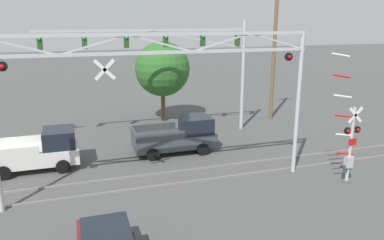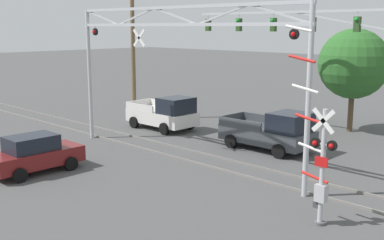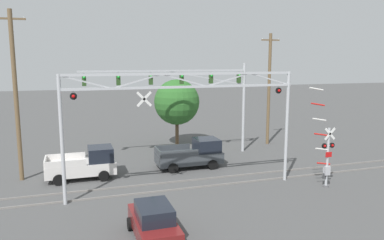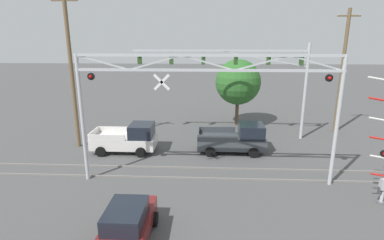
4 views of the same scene
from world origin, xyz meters
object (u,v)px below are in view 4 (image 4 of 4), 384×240
at_px(utility_pole_right, 342,71).
at_px(crossing_gantry, 207,91).
at_px(background_tree_beyond_span, 238,82).
at_px(pickup_truck_lead, 236,139).
at_px(traffic_signal_span, 254,70).
at_px(pickup_truck_following, 129,139).
at_px(sedan_waiting, 127,225).
at_px(utility_pole_left, 72,71).

bearing_deg(utility_pole_right, crossing_gantry, -138.11).
bearing_deg(background_tree_beyond_span, utility_pole_right, -12.33).
bearing_deg(pickup_truck_lead, background_tree_beyond_span, 84.09).
relative_size(traffic_signal_span, utility_pole_right, 1.33).
xyz_separation_m(crossing_gantry, utility_pole_right, (11.19, 10.04, 0.07)).
bearing_deg(crossing_gantry, traffic_signal_span, 65.63).
bearing_deg(pickup_truck_following, crossing_gantry, -38.72).
xyz_separation_m(traffic_signal_span, sedan_waiting, (-6.74, -13.58, -4.71)).
height_order(crossing_gantry, utility_pole_right, utility_pole_right).
bearing_deg(pickup_truck_lead, pickup_truck_following, -177.64).
distance_m(pickup_truck_lead, utility_pole_left, 12.66).
distance_m(pickup_truck_following, utility_pole_right, 18.19).
distance_m(pickup_truck_following, background_tree_beyond_span, 11.61).
height_order(pickup_truck_following, sedan_waiting, pickup_truck_following).
relative_size(sedan_waiting, utility_pole_right, 0.38).
bearing_deg(background_tree_beyond_span, pickup_truck_lead, -95.91).
distance_m(crossing_gantry, utility_pole_left, 11.06).
xyz_separation_m(pickup_truck_lead, sedan_waiting, (-5.18, -10.28, -0.15)).
bearing_deg(utility_pole_left, utility_pole_right, 12.61).
bearing_deg(crossing_gantry, utility_pole_left, 150.91).
xyz_separation_m(pickup_truck_lead, pickup_truck_following, (-7.68, -0.32, -0.00)).
distance_m(traffic_signal_span, utility_pole_right, 7.78).
height_order(pickup_truck_following, background_tree_beyond_span, background_tree_beyond_span).
height_order(pickup_truck_lead, utility_pole_left, utility_pole_left).
relative_size(utility_pole_left, background_tree_beyond_span, 1.79).
xyz_separation_m(traffic_signal_span, pickup_truck_lead, (-1.57, -3.29, -4.56)).
bearing_deg(utility_pole_right, pickup_truck_lead, -150.04).
relative_size(pickup_truck_lead, background_tree_beyond_span, 0.78).
distance_m(traffic_signal_span, pickup_truck_lead, 5.84).
bearing_deg(background_tree_beyond_span, traffic_signal_span, -77.51).
relative_size(crossing_gantry, utility_pole_left, 1.27).
height_order(crossing_gantry, utility_pole_left, utility_pole_left).
bearing_deg(pickup_truck_lead, sedan_waiting, -116.71).
xyz_separation_m(utility_pole_right, background_tree_beyond_span, (-8.36, 1.83, -1.22)).
distance_m(crossing_gantry, pickup_truck_following, 8.32).
height_order(crossing_gantry, pickup_truck_lead, crossing_gantry).
height_order(crossing_gantry, sedan_waiting, crossing_gantry).
bearing_deg(traffic_signal_span, pickup_truck_following, -158.67).
xyz_separation_m(pickup_truck_following, sedan_waiting, (2.50, -9.97, -0.15)).
bearing_deg(utility_pole_right, sedan_waiting, -132.59).
bearing_deg(traffic_signal_span, sedan_waiting, -116.41).
distance_m(traffic_signal_span, pickup_truck_following, 10.92).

